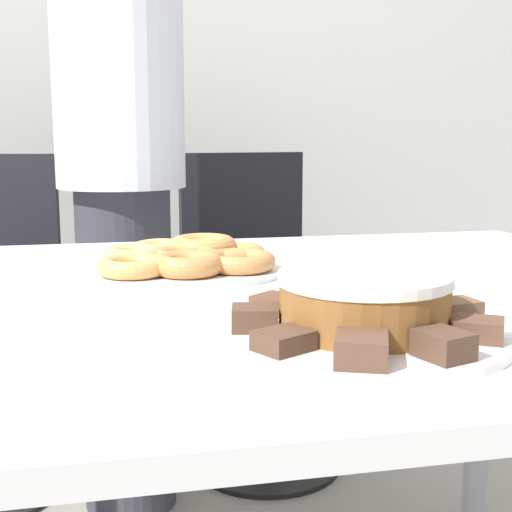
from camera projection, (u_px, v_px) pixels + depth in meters
wall_back at (157, 42)px, 2.54m from camera, size 8.00×0.05×2.60m
table at (253, 344)px, 1.07m from camera, size 1.44×1.06×0.74m
person_standing at (121, 160)px, 1.76m from camera, size 0.32×0.32×1.71m
office_chair_right at (260, 315)px, 2.12m from camera, size 0.51×0.51×0.92m
plate_cake at (363, 334)px, 0.81m from camera, size 0.33×0.33×0.01m
plate_donuts at (184, 268)px, 1.21m from camera, size 0.35×0.35×0.01m
frosted_cake at (364, 301)px, 0.80m from camera, size 0.20×0.20×0.07m
lamington_0 at (278, 304)px, 0.88m from camera, size 0.07×0.07×0.02m
lamington_1 at (255, 318)px, 0.80m from camera, size 0.06×0.05×0.03m
lamington_2 at (283, 341)px, 0.73m from camera, size 0.07×0.07×0.02m
lamington_3 at (361, 349)px, 0.68m from camera, size 0.07×0.07×0.03m
lamington_4 at (444, 345)px, 0.70m from camera, size 0.06×0.06×0.03m
lamington_5 at (478, 329)px, 0.76m from camera, size 0.07×0.07×0.02m
lamington_6 at (455, 310)px, 0.85m from camera, size 0.06×0.05×0.02m
lamington_7 at (399, 298)px, 0.91m from camera, size 0.06×0.06×0.02m
lamington_8 at (333, 294)px, 0.92m from camera, size 0.04×0.05×0.03m
donut_0 at (184, 257)px, 1.21m from camera, size 0.11×0.11×0.03m
donut_1 at (161, 250)px, 1.27m from camera, size 0.10×0.10×0.03m
donut_2 at (134, 256)px, 1.20m from camera, size 0.10×0.10×0.03m
donut_3 at (133, 266)px, 1.12m from camera, size 0.11×0.11×0.03m
donut_4 at (188, 264)px, 1.12m from camera, size 0.11×0.11×0.03m
donut_5 at (239, 261)px, 1.16m from camera, size 0.12×0.12×0.03m
donut_6 at (228, 254)px, 1.24m from camera, size 0.12×0.12×0.03m
donut_7 at (203, 247)px, 1.28m from camera, size 0.12×0.12×0.04m
napkin at (454, 277)px, 1.14m from camera, size 0.16×0.14×0.01m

